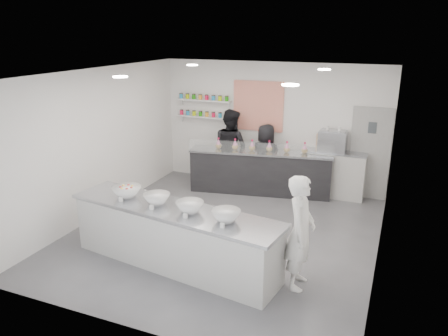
{
  "coord_description": "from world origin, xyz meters",
  "views": [
    {
      "loc": [
        2.88,
        -6.96,
        3.71
      ],
      "look_at": [
        -0.17,
        0.4,
        1.17
      ],
      "focal_mm": 35.0,
      "sensor_mm": 36.0,
      "label": 1
    }
  ],
  "objects_px": {
    "back_bar": "(260,172)",
    "espresso_ledge": "(333,174)",
    "staff_right": "(266,157)",
    "prep_counter": "(174,237)",
    "woman_prep": "(300,232)",
    "espresso_machine": "(333,141)",
    "staff_left": "(231,148)"
  },
  "relations": [
    {
      "from": "prep_counter",
      "to": "espresso_machine",
      "type": "distance_m",
      "value": 4.59
    },
    {
      "from": "espresso_ledge",
      "to": "woman_prep",
      "type": "relative_size",
      "value": 0.83
    },
    {
      "from": "back_bar",
      "to": "woman_prep",
      "type": "xyz_separation_m",
      "value": [
        1.76,
        -3.53,
        0.37
      ]
    },
    {
      "from": "woman_prep",
      "to": "staff_right",
      "type": "bearing_deg",
      "value": 20.66
    },
    {
      "from": "espresso_ledge",
      "to": "staff_left",
      "type": "bearing_deg",
      "value": -175.83
    },
    {
      "from": "back_bar",
      "to": "staff_left",
      "type": "xyz_separation_m",
      "value": [
        -0.84,
        0.25,
        0.44
      ]
    },
    {
      "from": "prep_counter",
      "to": "espresso_machine",
      "type": "xyz_separation_m",
      "value": [
        1.81,
        4.14,
        0.8
      ]
    },
    {
      "from": "prep_counter",
      "to": "staff_left",
      "type": "relative_size",
      "value": 1.94
    },
    {
      "from": "back_bar",
      "to": "espresso_machine",
      "type": "height_order",
      "value": "espresso_machine"
    },
    {
      "from": "espresso_ledge",
      "to": "espresso_machine",
      "type": "distance_m",
      "value": 0.77
    },
    {
      "from": "prep_counter",
      "to": "woman_prep",
      "type": "relative_size",
      "value": 2.11
    },
    {
      "from": "prep_counter",
      "to": "espresso_ledge",
      "type": "relative_size",
      "value": 2.55
    },
    {
      "from": "back_bar",
      "to": "espresso_ledge",
      "type": "height_order",
      "value": "espresso_ledge"
    },
    {
      "from": "espresso_ledge",
      "to": "woman_prep",
      "type": "bearing_deg",
      "value": -87.9
    },
    {
      "from": "back_bar",
      "to": "staff_right",
      "type": "relative_size",
      "value": 2.04
    },
    {
      "from": "prep_counter",
      "to": "back_bar",
      "type": "bearing_deg",
      "value": 94.35
    },
    {
      "from": "staff_left",
      "to": "woman_prep",
      "type": "bearing_deg",
      "value": 147.84
    },
    {
      "from": "espresso_ledge",
      "to": "staff_left",
      "type": "xyz_separation_m",
      "value": [
        -2.45,
        -0.18,
        0.42
      ]
    },
    {
      "from": "espresso_machine",
      "to": "staff_right",
      "type": "height_order",
      "value": "staff_right"
    },
    {
      "from": "staff_right",
      "to": "prep_counter",
      "type": "bearing_deg",
      "value": 88.29
    },
    {
      "from": "espresso_machine",
      "to": "staff_right",
      "type": "bearing_deg",
      "value": -173.24
    },
    {
      "from": "back_bar",
      "to": "staff_right",
      "type": "distance_m",
      "value": 0.39
    },
    {
      "from": "back_bar",
      "to": "staff_right",
      "type": "bearing_deg",
      "value": 68.66
    },
    {
      "from": "back_bar",
      "to": "espresso_ledge",
      "type": "distance_m",
      "value": 1.67
    },
    {
      "from": "prep_counter",
      "to": "espresso_ledge",
      "type": "xyz_separation_m",
      "value": [
        1.86,
        4.14,
        0.03
      ]
    },
    {
      "from": "prep_counter",
      "to": "woman_prep",
      "type": "distance_m",
      "value": 2.05
    },
    {
      "from": "espresso_machine",
      "to": "staff_left",
      "type": "distance_m",
      "value": 2.43
    },
    {
      "from": "back_bar",
      "to": "prep_counter",
      "type": "bearing_deg",
      "value": -104.33
    },
    {
      "from": "back_bar",
      "to": "woman_prep",
      "type": "height_order",
      "value": "woman_prep"
    },
    {
      "from": "staff_left",
      "to": "back_bar",
      "type": "bearing_deg",
      "value": -173.22
    },
    {
      "from": "espresso_ledge",
      "to": "staff_right",
      "type": "bearing_deg",
      "value": -173.48
    },
    {
      "from": "espresso_ledge",
      "to": "staff_right",
      "type": "height_order",
      "value": "staff_right"
    }
  ]
}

